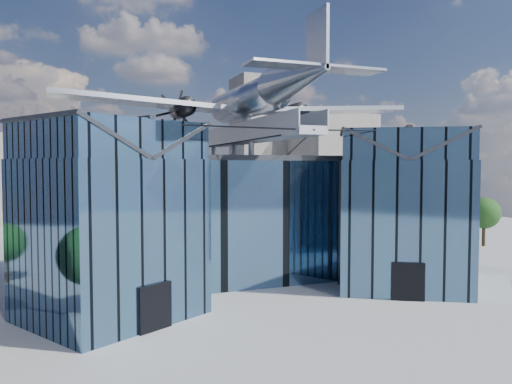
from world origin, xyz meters
name	(u,v)px	position (x,y,z in m)	size (l,w,h in m)	color
ground_plane	(266,296)	(0.00, 0.00, 0.00)	(120.00, 120.00, 0.00)	gray
museum	(239,210)	(0.00, 5.82, 5.54)	(32.88, 24.50, 17.60)	#436688
bg_towers	(159,160)	(1.45, 50.49, 10.01)	(77.00, 24.50, 26.00)	gray
tree_side_e	(484,213)	(31.31, 11.38, 3.75)	(3.85, 3.85, 5.55)	black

